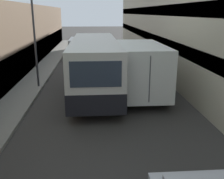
{
  "coord_description": "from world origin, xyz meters",
  "views": [
    {
      "loc": [
        -0.62,
        2.06,
        4.49
      ],
      "look_at": [
        0.1,
        11.8,
        1.6
      ],
      "focal_mm": 42.0,
      "sensor_mm": 36.0,
      "label": 1
    }
  ],
  "objects": [
    {
      "name": "building_right_apartment",
      "position": [
        5.45,
        15.0,
        4.87
      ],
      "size": [
        2.4,
        60.0,
        9.8
      ],
      "color": "#B7AD93",
      "rests_on": "ground_plane"
    },
    {
      "name": "box_truck",
      "position": [
        1.86,
        16.47,
        1.57
      ],
      "size": [
        2.4,
        7.14,
        2.88
      ],
      "color": "silver",
      "rests_on": "ground_plane"
    },
    {
      "name": "ground_plane",
      "position": [
        0.0,
        15.0,
        0.0
      ],
      "size": [
        150.0,
        150.0,
        0.0
      ],
      "primitive_type": "plane",
      "color": "#33302D"
    },
    {
      "name": "street_lamp",
      "position": [
        -3.96,
        17.76,
        4.75
      ],
      "size": [
        0.36,
        0.8,
        6.6
      ],
      "color": "#38383D",
      "rests_on": "sidewalk_left"
    },
    {
      "name": "panel_van",
      "position": [
        -1.98,
        29.2,
        1.07
      ],
      "size": [
        1.88,
        4.38,
        1.91
      ],
      "color": "silver",
      "rests_on": "ground_plane"
    },
    {
      "name": "sidewalk_left",
      "position": [
        -4.57,
        15.0,
        0.08
      ],
      "size": [
        1.71,
        60.0,
        0.15
      ],
      "color": "gray",
      "rests_on": "ground_plane"
    },
    {
      "name": "bus",
      "position": [
        -0.52,
        16.85,
        1.6
      ],
      "size": [
        2.51,
        9.73,
        3.01
      ],
      "color": "silver",
      "rests_on": "ground_plane"
    }
  ]
}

